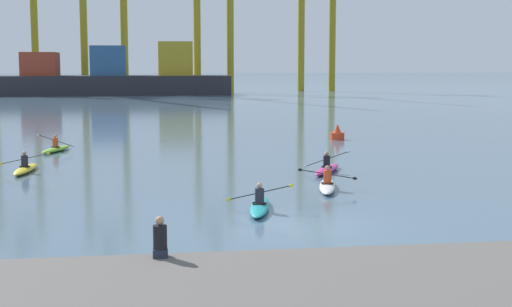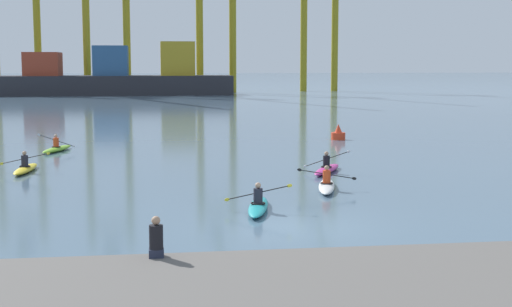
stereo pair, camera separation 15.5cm
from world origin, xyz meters
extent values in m
plane|color=slate|center=(0.00, 0.00, 0.00)|extent=(800.00, 800.00, 0.00)
cube|color=#28282D|center=(-10.81, 96.72, 1.51)|extent=(37.87, 8.90, 3.03)
cube|color=#993823|center=(-21.22, 96.72, 4.84)|extent=(5.30, 6.23, 3.63)
cube|color=#2D5684|center=(-10.81, 96.72, 5.35)|extent=(5.30, 6.23, 4.65)
cube|color=#B29323|center=(-0.39, 96.72, 5.69)|extent=(5.30, 6.23, 5.31)
cylinder|color=olive|center=(-23.55, 107.69, 12.92)|extent=(1.20, 1.20, 25.85)
cylinder|color=olive|center=(-15.08, 103.70, 13.35)|extent=(1.20, 1.20, 26.70)
cylinder|color=olive|center=(-8.51, 103.70, 13.35)|extent=(1.20, 1.20, 26.70)
cylinder|color=olive|center=(3.61, 103.68, 11.83)|extent=(1.20, 1.20, 23.65)
cylinder|color=olive|center=(9.22, 103.68, 11.83)|extent=(1.20, 1.20, 23.65)
cylinder|color=olive|center=(22.47, 108.31, 11.90)|extent=(1.20, 1.20, 23.80)
cylinder|color=olive|center=(28.16, 108.31, 11.90)|extent=(1.20, 1.20, 23.80)
cylinder|color=red|center=(7.50, 24.43, 0.23)|extent=(0.90, 0.90, 0.45)
cone|color=red|center=(7.50, 24.43, 0.73)|extent=(0.49, 0.49, 0.55)
ellipsoid|color=silver|center=(2.40, 6.25, 0.13)|extent=(1.42, 3.44, 0.26)
torus|color=black|center=(2.37, 6.15, 0.27)|extent=(0.60, 0.60, 0.05)
cylinder|color=#DB471E|center=(2.37, 6.15, 0.51)|extent=(0.30, 0.30, 0.50)
sphere|color=tan|center=(2.37, 6.15, 0.86)|extent=(0.19, 0.19, 0.19)
cylinder|color=black|center=(2.38, 6.20, 0.61)|extent=(2.03, 0.55, 0.33)
ellipsoid|color=black|center=(1.38, 6.46, 0.76)|extent=(0.20, 0.09, 0.13)
ellipsoid|color=black|center=(3.39, 5.94, 0.46)|extent=(0.20, 0.09, 0.13)
ellipsoid|color=#C13384|center=(3.45, 10.62, 0.13)|extent=(2.16, 3.27, 0.26)
torus|color=black|center=(3.41, 10.53, 0.27)|extent=(0.66, 0.66, 0.05)
cylinder|color=black|center=(3.41, 10.53, 0.51)|extent=(0.30, 0.30, 0.50)
sphere|color=tan|center=(3.41, 10.53, 0.86)|extent=(0.19, 0.19, 0.19)
cylinder|color=black|center=(3.43, 10.58, 0.61)|extent=(1.75, 0.98, 0.78)
ellipsoid|color=silver|center=(2.57, 11.05, 0.24)|extent=(0.20, 0.13, 0.17)
ellipsoid|color=silver|center=(4.29, 10.11, 0.98)|extent=(0.20, 0.13, 0.17)
ellipsoid|color=#7ABC2D|center=(-9.44, 20.37, 0.13)|extent=(1.57, 3.43, 0.26)
torus|color=black|center=(-9.47, 20.28, 0.27)|extent=(0.61, 0.61, 0.05)
cylinder|color=#DB471E|center=(-9.47, 20.28, 0.51)|extent=(0.30, 0.30, 0.50)
sphere|color=tan|center=(-9.47, 20.28, 0.86)|extent=(0.19, 0.19, 0.19)
cylinder|color=black|center=(-9.46, 20.32, 0.61)|extent=(1.94, 0.62, 0.64)
ellipsoid|color=silver|center=(-10.42, 20.62, 0.91)|extent=(0.21, 0.10, 0.16)
ellipsoid|color=silver|center=(-8.50, 20.03, 0.31)|extent=(0.21, 0.10, 0.16)
ellipsoid|color=yellow|center=(-9.82, 12.62, 0.13)|extent=(0.87, 3.44, 0.26)
torus|color=black|center=(-9.82, 12.52, 0.27)|extent=(0.53, 0.53, 0.05)
cylinder|color=#23232D|center=(-9.82, 12.52, 0.51)|extent=(0.30, 0.30, 0.50)
sphere|color=tan|center=(-9.82, 12.52, 0.86)|extent=(0.19, 0.19, 0.19)
cylinder|color=black|center=(-9.82, 12.57, 0.61)|extent=(2.06, 0.20, 0.48)
ellipsoid|color=yellow|center=(-10.84, 12.66, 0.39)|extent=(0.20, 0.06, 0.15)
ellipsoid|color=yellow|center=(-8.80, 12.49, 0.83)|extent=(0.20, 0.06, 0.15)
ellipsoid|color=teal|center=(-0.76, 2.62, 0.13)|extent=(1.30, 3.45, 0.26)
torus|color=black|center=(-0.78, 2.52, 0.27)|extent=(0.58, 0.58, 0.05)
cylinder|color=#23232D|center=(-0.78, 2.52, 0.51)|extent=(0.30, 0.30, 0.50)
sphere|color=tan|center=(-0.78, 2.52, 0.86)|extent=(0.19, 0.19, 0.19)
cylinder|color=black|center=(-0.77, 2.57, 0.61)|extent=(2.01, 0.46, 0.52)
ellipsoid|color=yellow|center=(-1.77, 2.78, 0.37)|extent=(0.20, 0.08, 0.15)
ellipsoid|color=yellow|center=(0.23, 2.35, 0.85)|extent=(0.20, 0.08, 0.15)
cube|color=#23283D|center=(-4.08, -5.17, 0.74)|extent=(0.32, 0.28, 0.18)
cylinder|color=black|center=(-4.08, -5.17, 1.09)|extent=(0.30, 0.30, 0.52)
sphere|color=tan|center=(-4.08, -5.17, 1.45)|extent=(0.19, 0.19, 0.19)
camera|label=1|loc=(-4.21, -20.52, 4.75)|focal=51.06mm
camera|label=2|loc=(-4.05, -20.54, 4.75)|focal=51.06mm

